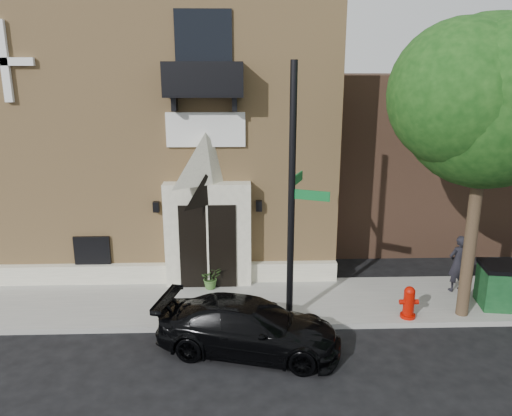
{
  "coord_description": "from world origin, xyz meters",
  "views": [
    {
      "loc": [
        -0.04,
        -11.68,
        6.61
      ],
      "look_at": [
        0.43,
        2.0,
        2.78
      ],
      "focal_mm": 35.0,
      "sensor_mm": 36.0,
      "label": 1
    }
  ],
  "objects": [
    {
      "name": "planter",
      "position": [
        -0.92,
        2.37,
        0.5
      ],
      "size": [
        0.76,
        0.7,
        0.7
      ],
      "primitive_type": "imported",
      "rotation": [
        0.0,
        0.0,
        0.3
      ],
      "color": "#416D2E",
      "rests_on": "sidewalk"
    },
    {
      "name": "ground",
      "position": [
        0.0,
        0.0,
        0.0
      ],
      "size": [
        120.0,
        120.0,
        0.0
      ],
      "primitive_type": "plane",
      "color": "black",
      "rests_on": "ground"
    },
    {
      "name": "church",
      "position": [
        -2.99,
        7.95,
        4.63
      ],
      "size": [
        12.2,
        11.01,
        9.3
      ],
      "color": "tan",
      "rests_on": "ground"
    },
    {
      "name": "black_sedan",
      "position": [
        0.16,
        -0.93,
        0.64
      ],
      "size": [
        4.71,
        2.79,
        1.28
      ],
      "primitive_type": "imported",
      "rotation": [
        0.0,
        0.0,
        1.33
      ],
      "color": "black",
      "rests_on": "ground"
    },
    {
      "name": "street_tree_left",
      "position": [
        6.03,
        0.35,
        5.87
      ],
      "size": [
        4.97,
        4.38,
        7.77
      ],
      "color": "#38281C",
      "rests_on": "sidewalk"
    },
    {
      "name": "sidewalk",
      "position": [
        1.0,
        1.5,
        0.07
      ],
      "size": [
        42.0,
        3.0,
        0.15
      ],
      "primitive_type": "cube",
      "color": "gray",
      "rests_on": "ground"
    },
    {
      "name": "fire_hydrant",
      "position": [
        4.47,
        0.32,
        0.59
      ],
      "size": [
        0.51,
        0.41,
        0.89
      ],
      "color": "#A70C01",
      "rests_on": "sidewalk"
    },
    {
      "name": "pedestrian_near",
      "position": [
        6.45,
        1.94,
        1.02
      ],
      "size": [
        0.72,
        0.56,
        1.74
      ],
      "primitive_type": "imported",
      "rotation": [
        0.0,
        0.0,
        3.39
      ],
      "color": "black",
      "rests_on": "sidewalk"
    },
    {
      "name": "street_sign",
      "position": [
        1.3,
        0.4,
        3.5
      ],
      "size": [
        1.0,
        1.29,
        6.67
      ],
      "rotation": [
        0.0,
        0.0,
        -0.38
      ],
      "color": "black",
      "rests_on": "sidewalk"
    }
  ]
}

